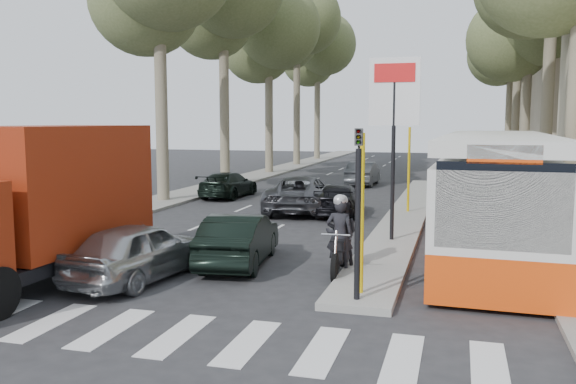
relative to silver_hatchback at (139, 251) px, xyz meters
The scene contains 24 objects.
ground 2.30m from the silver_hatchback, 22.60° to the left, with size 120.00×120.00×0.00m, color #28282B.
sidewalk_right 27.95m from the silver_hatchback, 67.66° to the left, with size 3.20×70.00×0.12m, color gray.
median_left 29.46m from the silver_hatchback, 101.71° to the left, with size 2.40×64.00×0.12m, color gray.
traffic_island 12.98m from the silver_hatchback, 66.00° to the left, with size 1.50×26.00×0.16m, color gray.
billboard 8.42m from the silver_hatchback, 47.93° to the left, with size 1.50×12.10×5.60m.
traffic_light_island 5.60m from the silver_hatchback, ahead, with size 0.16×0.41×3.60m.
tree_l_c 30.96m from the silver_hatchback, 101.23° to the left, with size 7.40×7.20×13.71m.
tree_l_d 39.01m from the silver_hatchback, 99.00° to the left, with size 7.40×7.20×15.66m.
tree_l_e 46.44m from the silver_hatchback, 97.54° to the left, with size 7.40×7.20×14.49m.
tree_r_c 30.48m from the silver_hatchback, 67.71° to the left, with size 7.40×7.20×13.32m.
tree_r_d 38.12m from the silver_hatchback, 72.31° to the left, with size 7.40×7.20×14.88m.
tree_r_e 45.44m from the silver_hatchback, 75.32° to the left, with size 7.40×7.20×14.10m.
silver_hatchback is the anchor object (origin of this frame).
dark_hatchback 2.74m from the silver_hatchback, 51.33° to the left, with size 1.42×4.08×1.34m, color black.
queue_car_a 11.64m from the silver_hatchback, 85.46° to the left, with size 2.47×5.35×1.49m, color #45464C.
queue_car_b 11.54m from the silver_hatchback, 76.97° to the left, with size 1.71×4.22×1.22m, color black.
queue_car_c 13.85m from the silver_hatchback, 87.95° to the left, with size 1.58×3.93×1.34m, color #A1A4A9.
queue_car_d 22.84m from the silver_hatchback, 85.50° to the left, with size 1.45×4.17×1.37m, color #4D5055.
queue_car_e 15.72m from the silver_hatchback, 103.66° to the left, with size 1.75×4.31×1.25m, color black.
red_truck 2.65m from the silver_hatchback, 160.86° to the right, with size 2.79×6.87×3.62m.
city_bus 10.17m from the silver_hatchback, 35.62° to the left, with size 3.27×12.99×3.40m.
motorcycle 4.88m from the silver_hatchback, 25.44° to the left, with size 0.86×2.32×1.97m.
pedestrian_near 11.49m from the silver_hatchback, 33.60° to the left, with size 1.00×0.49×1.71m, color #3E2F46.
pedestrian_far 11.69m from the silver_hatchback, 37.91° to the left, with size 1.10×0.49×1.71m, color #655B4B.
Camera 1 is at (5.16, -13.40, 3.74)m, focal length 38.00 mm.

